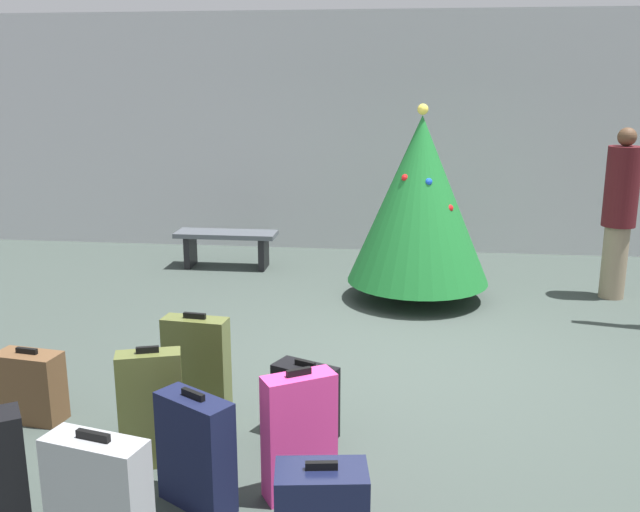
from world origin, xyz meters
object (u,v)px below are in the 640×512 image
Objects in this scene: suitcase_2 at (100,512)px; suitcase_5 at (151,409)px; suitcase_4 at (30,387)px; suitcase_1 at (299,436)px; holiday_tree at (420,200)px; traveller_0 at (620,210)px; suitcase_7 at (197,369)px; suitcase_6 at (305,401)px; waiting_bench at (226,241)px; suitcase_8 at (196,452)px.

suitcase_5 is (-0.14, 1.10, -0.00)m from suitcase_2.
suitcase_2 is 1.11m from suitcase_5.
suitcase_2 is at bearing -52.26° from suitcase_4.
suitcase_1 is 2.20m from suitcase_4.
suitcase_2 reaches higher than suitcase_1.
holiday_tree is 1.13× the size of traveller_0.
suitcase_7 reaches higher than suitcase_2.
suitcase_2 is at bearing -126.17° from traveller_0.
traveller_0 is at bearing 50.14° from suitcase_6.
suitcase_1 is at bearing -124.26° from traveller_0.
waiting_bench is 4.82m from traveller_0.
traveller_0 is at bearing 42.21° from suitcase_7.
suitcase_5 is at bearing -114.58° from holiday_tree.
suitcase_1 is at bearing 17.07° from suitcase_8.
suitcase_6 is at bearing -129.86° from traveller_0.
suitcase_7 is (-1.63, -3.17, -0.75)m from holiday_tree.
holiday_tree reaches higher than suitcase_4.
waiting_bench is at bearing 85.59° from suitcase_4.
holiday_tree is at bearing 49.58° from suitcase_4.
suitcase_7 is 1.09m from suitcase_8.
suitcase_7 reaches higher than suitcase_4.
waiting_bench is at bearing 98.35° from suitcase_2.
suitcase_5 is 1.45× the size of suitcase_6.
suitcase_6 is at bearing 63.72° from suitcase_2.
waiting_bench is 1.65× the size of suitcase_5.
suitcase_7 is at bearing 90.83° from suitcase_2.
suitcase_4 is (-2.83, -3.32, -0.88)m from holiday_tree.
suitcase_8 is at bearing 68.28° from suitcase_2.
suitcase_2 is 1.46× the size of suitcase_4.
suitcase_2 is at bearing -134.51° from suitcase_1.
suitcase_4 is (-2.08, 0.72, -0.12)m from suitcase_1.
suitcase_5 is (1.09, -0.48, 0.12)m from suitcase_4.
holiday_tree is at bearing 72.52° from suitcase_8.
suitcase_6 is (-0.07, 0.73, -0.13)m from suitcase_1.
holiday_tree is 2.69× the size of suitcase_2.
holiday_tree reaches higher than suitcase_6.
suitcase_7 is at bearing -78.66° from waiting_bench.
suitcase_5 is (-1.74, -3.81, -0.75)m from holiday_tree.
waiting_bench is 4.37m from suitcase_7.
suitcase_4 is at bearing 149.12° from suitcase_8.
suitcase_1 is 0.99× the size of suitcase_7.
suitcase_4 is at bearing 160.86° from suitcase_1.
suitcase_7 is at bearing 105.90° from suitcase_8.
suitcase_1 is at bearing -13.44° from suitcase_5.
suitcase_6 reaches higher than waiting_bench.
suitcase_8 is at bearing -119.53° from suitcase_6.
suitcase_2 is at bearing -81.65° from waiting_bench.
suitcase_8 reaches higher than waiting_bench.
suitcase_7 is at bearing 7.23° from suitcase_4.
holiday_tree is at bearing -171.83° from traveller_0.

